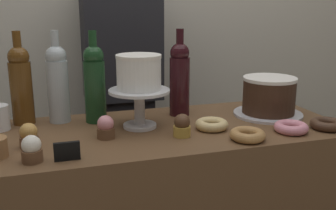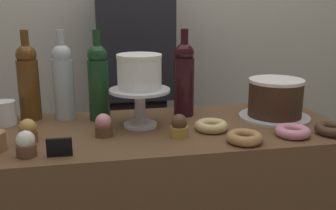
# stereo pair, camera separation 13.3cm
# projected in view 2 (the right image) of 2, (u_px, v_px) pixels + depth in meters

# --- Properties ---
(back_wall) EXTENTS (6.00, 0.05, 2.60)m
(back_wall) POSITION_uv_depth(u_px,v_px,m) (137.00, 3.00, 2.04)
(back_wall) COLOR beige
(back_wall) RESTS_ON ground_plane
(cake_stand_pedestal) EXTENTS (0.21, 0.21, 0.13)m
(cake_stand_pedestal) POSITION_uv_depth(u_px,v_px,m) (140.00, 101.00, 1.34)
(cake_stand_pedestal) COLOR silver
(cake_stand_pedestal) RESTS_ON display_counter
(white_layer_cake) EXTENTS (0.15, 0.15, 0.12)m
(white_layer_cake) POSITION_uv_depth(u_px,v_px,m) (139.00, 72.00, 1.32)
(white_layer_cake) COLOR white
(white_layer_cake) RESTS_ON cake_stand_pedestal
(silver_serving_platter) EXTENTS (0.26, 0.26, 0.01)m
(silver_serving_platter) POSITION_uv_depth(u_px,v_px,m) (274.00, 117.00, 1.46)
(silver_serving_platter) COLOR silver
(silver_serving_platter) RESTS_ON display_counter
(chocolate_round_cake) EXTENTS (0.20, 0.20, 0.14)m
(chocolate_round_cake) POSITION_uv_depth(u_px,v_px,m) (275.00, 98.00, 1.44)
(chocolate_round_cake) COLOR #3D2619
(chocolate_round_cake) RESTS_ON silver_serving_platter
(wine_bottle_green) EXTENTS (0.08, 0.08, 0.33)m
(wine_bottle_green) POSITION_uv_depth(u_px,v_px,m) (98.00, 81.00, 1.41)
(wine_bottle_green) COLOR #193D1E
(wine_bottle_green) RESTS_ON display_counter
(wine_bottle_clear) EXTENTS (0.08, 0.08, 0.33)m
(wine_bottle_clear) POSITION_uv_depth(u_px,v_px,m) (63.00, 80.00, 1.42)
(wine_bottle_clear) COLOR #B2BCC1
(wine_bottle_clear) RESTS_ON display_counter
(wine_bottle_dark_red) EXTENTS (0.08, 0.08, 0.33)m
(wine_bottle_dark_red) POSITION_uv_depth(u_px,v_px,m) (184.00, 78.00, 1.47)
(wine_bottle_dark_red) COLOR black
(wine_bottle_dark_red) RESTS_ON display_counter
(wine_bottle_amber) EXTENTS (0.08, 0.08, 0.33)m
(wine_bottle_amber) POSITION_uv_depth(u_px,v_px,m) (28.00, 81.00, 1.41)
(wine_bottle_amber) COLOR #5B3814
(wine_bottle_amber) RESTS_ON display_counter
(cupcake_vanilla) EXTENTS (0.06, 0.06, 0.07)m
(cupcake_vanilla) POSITION_uv_depth(u_px,v_px,m) (26.00, 144.00, 1.09)
(cupcake_vanilla) COLOR brown
(cupcake_vanilla) RESTS_ON display_counter
(cupcake_chocolate) EXTENTS (0.06, 0.06, 0.07)m
(cupcake_chocolate) POSITION_uv_depth(u_px,v_px,m) (179.00, 126.00, 1.25)
(cupcake_chocolate) COLOR gold
(cupcake_chocolate) RESTS_ON display_counter
(cupcake_strawberry) EXTENTS (0.06, 0.06, 0.07)m
(cupcake_strawberry) POSITION_uv_depth(u_px,v_px,m) (104.00, 126.00, 1.26)
(cupcake_strawberry) COLOR brown
(cupcake_strawberry) RESTS_ON display_counter
(cupcake_caramel) EXTENTS (0.06, 0.06, 0.07)m
(cupcake_caramel) POSITION_uv_depth(u_px,v_px,m) (28.00, 131.00, 1.20)
(cupcake_caramel) COLOR brown
(cupcake_caramel) RESTS_ON display_counter
(donut_chocolate) EXTENTS (0.11, 0.11, 0.03)m
(donut_chocolate) POSITION_uv_depth(u_px,v_px,m) (332.00, 129.00, 1.28)
(donut_chocolate) COLOR #472D1E
(donut_chocolate) RESTS_ON display_counter
(donut_glazed) EXTENTS (0.11, 0.11, 0.03)m
(donut_glazed) POSITION_uv_depth(u_px,v_px,m) (211.00, 126.00, 1.32)
(donut_glazed) COLOR #E0C17F
(donut_glazed) RESTS_ON display_counter
(donut_maple) EXTENTS (0.11, 0.11, 0.03)m
(donut_maple) POSITION_uv_depth(u_px,v_px,m) (244.00, 137.00, 1.20)
(donut_maple) COLOR #B27F47
(donut_maple) RESTS_ON display_counter
(donut_pink) EXTENTS (0.11, 0.11, 0.03)m
(donut_pink) POSITION_uv_depth(u_px,v_px,m) (293.00, 131.00, 1.26)
(donut_pink) COLOR pink
(donut_pink) RESTS_ON display_counter
(price_sign_chalkboard) EXTENTS (0.07, 0.01, 0.05)m
(price_sign_chalkboard) POSITION_uv_depth(u_px,v_px,m) (59.00, 147.00, 1.09)
(price_sign_chalkboard) COLOR black
(price_sign_chalkboard) RESTS_ON display_counter
(coffee_cup_ceramic) EXTENTS (0.08, 0.08, 0.08)m
(coffee_cup_ceramic) POSITION_uv_depth(u_px,v_px,m) (5.00, 113.00, 1.37)
(coffee_cup_ceramic) COLOR white
(coffee_cup_ceramic) RESTS_ON display_counter
(barista_figure) EXTENTS (0.36, 0.22, 1.60)m
(barista_figure) POSITION_uv_depth(u_px,v_px,m) (136.00, 99.00, 1.95)
(barista_figure) COLOR black
(barista_figure) RESTS_ON ground_plane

